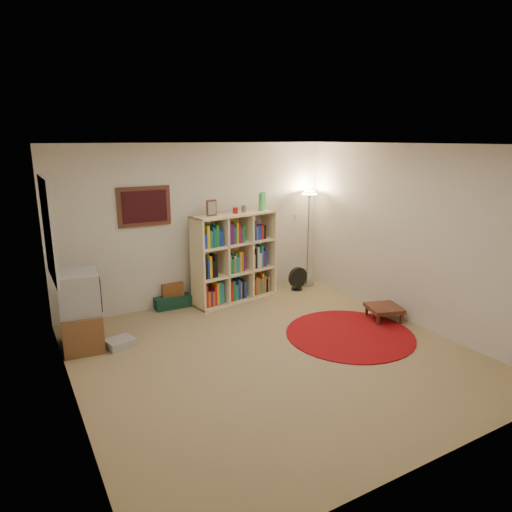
{
  "coord_description": "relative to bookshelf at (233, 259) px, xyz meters",
  "views": [
    {
      "loc": [
        -2.68,
        -4.32,
        2.57
      ],
      "look_at": [
        0.1,
        0.6,
        1.1
      ],
      "focal_mm": 32.0,
      "sensor_mm": 36.0,
      "label": 1
    }
  ],
  "objects": [
    {
      "name": "floor_fan",
      "position": [
        1.19,
        -0.1,
        -0.48
      ],
      "size": [
        0.36,
        0.2,
        0.41
      ],
      "rotation": [
        0.0,
        0.0,
        0.07
      ],
      "color": "black",
      "rests_on": "ground"
    },
    {
      "name": "tv_stand",
      "position": [
        -2.43,
        -0.6,
        -0.21
      ],
      "size": [
        0.54,
        0.72,
        0.99
      ],
      "rotation": [
        0.0,
        0.0,
        -0.11
      ],
      "color": "brown",
      "rests_on": "ground"
    },
    {
      "name": "wicker_basket",
      "position": [
        -0.95,
        0.25,
        -0.41
      ],
      "size": [
        0.37,
        0.29,
        0.19
      ],
      "rotation": [
        0.0,
        0.0,
        -0.18
      ],
      "color": "brown",
      "rests_on": "suitcase"
    },
    {
      "name": "side_table",
      "position": [
        1.51,
        -1.83,
        -0.52
      ],
      "size": [
        0.57,
        0.57,
        0.21
      ],
      "rotation": [
        0.0,
        0.0,
        -0.31
      ],
      "color": "#492419",
      "rests_on": "ground"
    },
    {
      "name": "red_rug",
      "position": [
        0.74,
        -1.99,
        -0.68
      ],
      "size": [
        1.71,
        1.71,
        0.02
      ],
      "color": "maroon",
      "rests_on": "ground"
    },
    {
      "name": "bookshelf",
      "position": [
        0.0,
        0.0,
        0.0
      ],
      "size": [
        1.47,
        0.62,
        1.71
      ],
      "rotation": [
        0.0,
        0.0,
        0.16
      ],
      "color": "#FFE4AA",
      "rests_on": "ground"
    },
    {
      "name": "suitcase",
      "position": [
        -0.99,
        0.23,
        -0.6
      ],
      "size": [
        0.56,
        0.37,
        0.18
      ],
      "rotation": [
        0.0,
        0.0,
        -0.01
      ],
      "color": "#133529",
      "rests_on": "ground"
    },
    {
      "name": "dvd_box",
      "position": [
        -2.04,
        -0.85,
        -0.64
      ],
      "size": [
        0.38,
        0.34,
        0.11
      ],
      "rotation": [
        0.0,
        0.0,
        0.24
      ],
      "color": "#ABABB0",
      "rests_on": "ground"
    },
    {
      "name": "room",
      "position": [
        -0.52,
        -1.93,
        0.57
      ],
      "size": [
        4.54,
        4.54,
        2.54
      ],
      "color": "#9A815A",
      "rests_on": "ground"
    },
    {
      "name": "paper_towel",
      "position": [
        -0.57,
        0.03,
        -0.55
      ],
      "size": [
        0.17,
        0.17,
        0.27
      ],
      "rotation": [
        0.0,
        0.0,
        0.33
      ],
      "color": "white",
      "rests_on": "ground"
    },
    {
      "name": "floor_lamp",
      "position": [
        1.51,
        0.07,
        0.72
      ],
      "size": [
        0.4,
        0.4,
        1.69
      ],
      "rotation": [
        0.0,
        0.0,
        0.25
      ],
      "color": "#98999C",
      "rests_on": "ground"
    }
  ]
}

